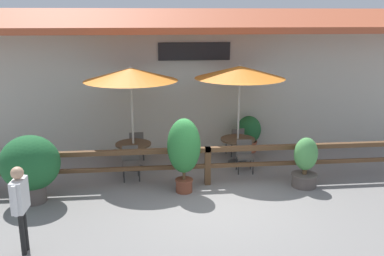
{
  "coord_description": "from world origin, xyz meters",
  "views": [
    {
      "loc": [
        -1.43,
        -8.68,
        4.04
      ],
      "look_at": [
        -0.34,
        1.45,
        1.34
      ],
      "focal_mm": 40.0,
      "sensor_mm": 36.0,
      "label": 1
    }
  ],
  "objects_px": {
    "chair_middle_streetside": "(245,154)",
    "potted_plant_broad_leaf": "(305,163)",
    "patio_umbrella_middle": "(240,72)",
    "potted_plant_small_flowering": "(30,165)",
    "chair_near_wallside": "(136,144)",
    "chair_middle_wallside": "(236,140)",
    "pedestrian": "(20,198)",
    "dining_table_middle": "(238,143)",
    "patio_umbrella_near": "(131,74)",
    "potted_plant_tall_tropical": "(184,149)",
    "dining_table_near": "(133,148)",
    "chair_near_streetside": "(131,161)",
    "potted_plant_corner_fern": "(249,132)"
  },
  "relations": [
    {
      "from": "potted_plant_corner_fern",
      "to": "chair_near_wallside",
      "type": "bearing_deg",
      "value": -172.7
    },
    {
      "from": "patio_umbrella_near",
      "to": "chair_near_streetside",
      "type": "xyz_separation_m",
      "value": [
        -0.06,
        -0.74,
        -2.09
      ]
    },
    {
      "from": "dining_table_near",
      "to": "chair_near_wallside",
      "type": "distance_m",
      "value": 0.75
    },
    {
      "from": "chair_near_wallside",
      "to": "dining_table_middle",
      "type": "distance_m",
      "value": 2.88
    },
    {
      "from": "chair_near_wallside",
      "to": "chair_middle_wallside",
      "type": "bearing_deg",
      "value": 178.47
    },
    {
      "from": "chair_middle_streetside",
      "to": "pedestrian",
      "type": "distance_m",
      "value": 5.94
    },
    {
      "from": "chair_middle_streetside",
      "to": "potted_plant_broad_leaf",
      "type": "xyz_separation_m",
      "value": [
        1.21,
        -1.19,
        0.14
      ]
    },
    {
      "from": "dining_table_middle",
      "to": "potted_plant_corner_fern",
      "type": "relative_size",
      "value": 0.87
    },
    {
      "from": "patio_umbrella_near",
      "to": "chair_middle_streetside",
      "type": "xyz_separation_m",
      "value": [
        2.93,
        -0.53,
        -2.09
      ]
    },
    {
      "from": "dining_table_middle",
      "to": "potted_plant_tall_tropical",
      "type": "xyz_separation_m",
      "value": [
        -1.67,
        -1.87,
        0.49
      ]
    },
    {
      "from": "chair_near_wallside",
      "to": "chair_middle_streetside",
      "type": "height_order",
      "value": "same"
    },
    {
      "from": "chair_near_wallside",
      "to": "potted_plant_broad_leaf",
      "type": "height_order",
      "value": "potted_plant_broad_leaf"
    },
    {
      "from": "patio_umbrella_near",
      "to": "dining_table_near",
      "type": "bearing_deg",
      "value": -63.43
    },
    {
      "from": "chair_near_streetside",
      "to": "chair_middle_wallside",
      "type": "relative_size",
      "value": 1.0
    },
    {
      "from": "patio_umbrella_middle",
      "to": "dining_table_middle",
      "type": "relative_size",
      "value": 2.9
    },
    {
      "from": "chair_near_streetside",
      "to": "chair_middle_streetside",
      "type": "height_order",
      "value": "same"
    },
    {
      "from": "dining_table_near",
      "to": "potted_plant_broad_leaf",
      "type": "xyz_separation_m",
      "value": [
        4.13,
        -1.71,
        0.03
      ]
    },
    {
      "from": "dining_table_middle",
      "to": "pedestrian",
      "type": "distance_m",
      "value": 6.32
    },
    {
      "from": "dining_table_near",
      "to": "chair_near_streetside",
      "type": "bearing_deg",
      "value": -94.27
    },
    {
      "from": "chair_near_streetside",
      "to": "patio_umbrella_middle",
      "type": "xyz_separation_m",
      "value": [
        2.94,
        0.88,
        2.09
      ]
    },
    {
      "from": "dining_table_middle",
      "to": "chair_middle_streetside",
      "type": "relative_size",
      "value": 1.14
    },
    {
      "from": "patio_umbrella_middle",
      "to": "dining_table_middle",
      "type": "distance_m",
      "value": 1.99
    },
    {
      "from": "potted_plant_tall_tropical",
      "to": "potted_plant_small_flowering",
      "type": "xyz_separation_m",
      "value": [
        -3.39,
        -0.18,
        -0.2
      ]
    },
    {
      "from": "patio_umbrella_near",
      "to": "potted_plant_corner_fern",
      "type": "xyz_separation_m",
      "value": [
        3.44,
        1.17,
        -1.97
      ]
    },
    {
      "from": "chair_near_streetside",
      "to": "chair_near_wallside",
      "type": "distance_m",
      "value": 1.48
    },
    {
      "from": "pedestrian",
      "to": "potted_plant_tall_tropical",
      "type": "bearing_deg",
      "value": -49.85
    },
    {
      "from": "potted_plant_corner_fern",
      "to": "patio_umbrella_near",
      "type": "bearing_deg",
      "value": -161.2
    },
    {
      "from": "chair_near_streetside",
      "to": "pedestrian",
      "type": "distance_m",
      "value": 3.8
    },
    {
      "from": "chair_middle_streetside",
      "to": "patio_umbrella_middle",
      "type": "bearing_deg",
      "value": 98.22
    },
    {
      "from": "dining_table_near",
      "to": "potted_plant_broad_leaf",
      "type": "height_order",
      "value": "potted_plant_broad_leaf"
    },
    {
      "from": "patio_umbrella_near",
      "to": "chair_near_streetside",
      "type": "bearing_deg",
      "value": -94.27
    },
    {
      "from": "potted_plant_broad_leaf",
      "to": "potted_plant_tall_tropical",
      "type": "relative_size",
      "value": 0.69
    },
    {
      "from": "chair_middle_streetside",
      "to": "potted_plant_tall_tropical",
      "type": "relative_size",
      "value": 0.47
    },
    {
      "from": "chair_near_streetside",
      "to": "chair_near_wallside",
      "type": "bearing_deg",
      "value": 80.19
    },
    {
      "from": "chair_middle_streetside",
      "to": "potted_plant_broad_leaf",
      "type": "relative_size",
      "value": 0.68
    },
    {
      "from": "potted_plant_tall_tropical",
      "to": "chair_middle_wallside",
      "type": "bearing_deg",
      "value": 55.26
    },
    {
      "from": "dining_table_middle",
      "to": "potted_plant_small_flowering",
      "type": "xyz_separation_m",
      "value": [
        -5.07,
        -2.05,
        0.29
      ]
    },
    {
      "from": "chair_near_wallside",
      "to": "potted_plant_corner_fern",
      "type": "relative_size",
      "value": 0.76
    },
    {
      "from": "patio_umbrella_near",
      "to": "chair_middle_streetside",
      "type": "distance_m",
      "value": 3.64
    },
    {
      "from": "patio_umbrella_near",
      "to": "chair_middle_wallside",
      "type": "distance_m",
      "value": 3.73
    },
    {
      "from": "dining_table_near",
      "to": "chair_near_streetside",
      "type": "height_order",
      "value": "chair_near_streetside"
    },
    {
      "from": "chair_near_streetside",
      "to": "potted_plant_tall_tropical",
      "type": "distance_m",
      "value": 1.71
    },
    {
      "from": "dining_table_middle",
      "to": "potted_plant_small_flowering",
      "type": "bearing_deg",
      "value": -157.95
    },
    {
      "from": "chair_middle_streetside",
      "to": "chair_middle_wallside",
      "type": "relative_size",
      "value": 1.0
    },
    {
      "from": "chair_near_wallside",
      "to": "chair_middle_wallside",
      "type": "height_order",
      "value": "same"
    },
    {
      "from": "chair_near_streetside",
      "to": "potted_plant_corner_fern",
      "type": "xyz_separation_m",
      "value": [
        3.5,
        1.91,
        0.12
      ]
    },
    {
      "from": "potted_plant_small_flowering",
      "to": "pedestrian",
      "type": "height_order",
      "value": "pedestrian"
    },
    {
      "from": "dining_table_middle",
      "to": "chair_middle_wallside",
      "type": "height_order",
      "value": "chair_middle_wallside"
    },
    {
      "from": "patio_umbrella_middle",
      "to": "potted_plant_small_flowering",
      "type": "distance_m",
      "value": 5.72
    },
    {
      "from": "dining_table_near",
      "to": "potted_plant_broad_leaf",
      "type": "bearing_deg",
      "value": -22.53
    }
  ]
}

